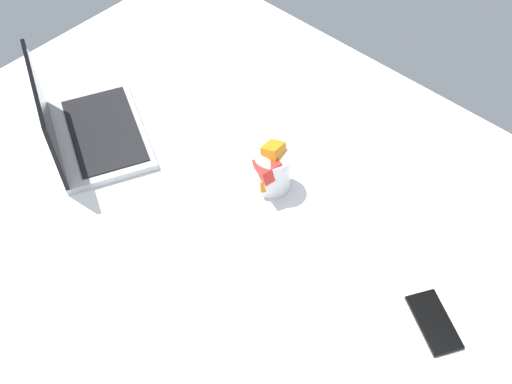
# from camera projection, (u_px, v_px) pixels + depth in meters

# --- Properties ---
(bed_mattress) EXTENTS (1.80, 1.40, 0.18)m
(bed_mattress) POSITION_uv_depth(u_px,v_px,m) (241.00, 247.00, 1.49)
(bed_mattress) COLOR white
(bed_mattress) RESTS_ON ground
(laptop) EXTENTS (0.40, 0.35, 0.23)m
(laptop) POSITION_uv_depth(u_px,v_px,m) (85.00, 129.00, 1.56)
(laptop) COLOR #B7BABC
(laptop) RESTS_ON bed_mattress
(snack_cup) EXTENTS (0.09, 0.10, 0.14)m
(snack_cup) POSITION_uv_depth(u_px,v_px,m) (272.00, 169.00, 1.45)
(snack_cup) COLOR silver
(snack_cup) RESTS_ON bed_mattress
(cell_phone) EXTENTS (0.15, 0.13, 0.01)m
(cell_phone) POSITION_uv_depth(u_px,v_px,m) (434.00, 322.00, 1.27)
(cell_phone) COLOR black
(cell_phone) RESTS_ON bed_mattress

